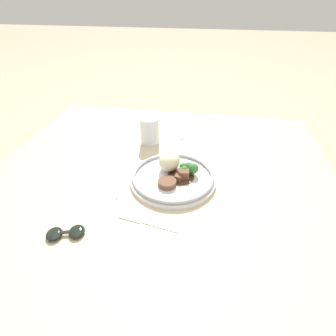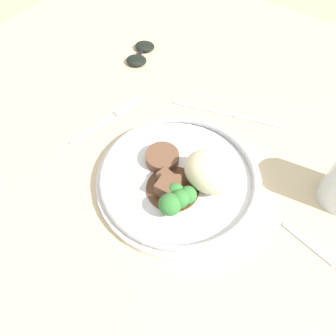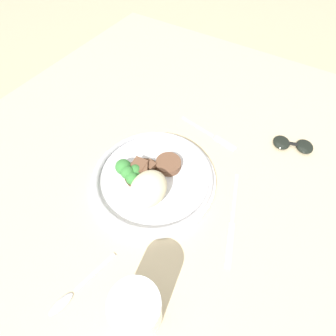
{
  "view_description": "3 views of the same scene",
  "coord_description": "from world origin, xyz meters",
  "px_view_note": "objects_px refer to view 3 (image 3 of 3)",
  "views": [
    {
      "loc": [
        -0.65,
        -0.15,
        0.58
      ],
      "look_at": [
        0.06,
        -0.03,
        0.07
      ],
      "focal_mm": 28.0,
      "sensor_mm": 36.0,
      "label": 1
    },
    {
      "loc": [
        0.21,
        -0.31,
        0.52
      ],
      "look_at": [
        0.03,
        -0.05,
        0.06
      ],
      "focal_mm": 35.0,
      "sensor_mm": 36.0,
      "label": 2
    },
    {
      "loc": [
        0.31,
        0.16,
        0.55
      ],
      "look_at": [
        0.02,
        -0.02,
        0.07
      ],
      "focal_mm": 28.0,
      "sensor_mm": 36.0,
      "label": 3
    }
  ],
  "objects_px": {
    "fork": "(213,136)",
    "sunglasses": "(293,144)",
    "plate": "(152,178)",
    "spoon": "(70,296)",
    "juice_glass": "(138,310)",
    "knife": "(232,220)"
  },
  "relations": [
    {
      "from": "plate",
      "to": "juice_glass",
      "type": "xyz_separation_m",
      "value": [
        0.24,
        0.13,
        0.03
      ]
    },
    {
      "from": "knife",
      "to": "fork",
      "type": "bearing_deg",
      "value": -162.65
    },
    {
      "from": "plate",
      "to": "spoon",
      "type": "xyz_separation_m",
      "value": [
        0.28,
        0.01,
        -0.02
      ]
    },
    {
      "from": "fork",
      "to": "knife",
      "type": "height_order",
      "value": "same"
    },
    {
      "from": "fork",
      "to": "sunglasses",
      "type": "bearing_deg",
      "value": 32.16
    },
    {
      "from": "plate",
      "to": "juice_glass",
      "type": "bearing_deg",
      "value": 29.7
    },
    {
      "from": "juice_glass",
      "to": "knife",
      "type": "height_order",
      "value": "juice_glass"
    },
    {
      "from": "plate",
      "to": "fork",
      "type": "relative_size",
      "value": 1.62
    },
    {
      "from": "juice_glass",
      "to": "knife",
      "type": "bearing_deg",
      "value": 165.79
    },
    {
      "from": "juice_glass",
      "to": "fork",
      "type": "distance_m",
      "value": 0.45
    },
    {
      "from": "spoon",
      "to": "sunglasses",
      "type": "relative_size",
      "value": 1.33
    },
    {
      "from": "sunglasses",
      "to": "spoon",
      "type": "bearing_deg",
      "value": -40.61
    },
    {
      "from": "plate",
      "to": "sunglasses",
      "type": "height_order",
      "value": "plate"
    },
    {
      "from": "juice_glass",
      "to": "fork",
      "type": "height_order",
      "value": "juice_glass"
    },
    {
      "from": "knife",
      "to": "sunglasses",
      "type": "distance_m",
      "value": 0.28
    },
    {
      "from": "juice_glass",
      "to": "knife",
      "type": "xyz_separation_m",
      "value": [
        -0.25,
        0.06,
        -0.05
      ]
    },
    {
      "from": "juice_glass",
      "to": "sunglasses",
      "type": "xyz_separation_m",
      "value": [
        -0.52,
        0.11,
        -0.04
      ]
    },
    {
      "from": "spoon",
      "to": "plate",
      "type": "bearing_deg",
      "value": -166.26
    },
    {
      "from": "plate",
      "to": "juice_glass",
      "type": "distance_m",
      "value": 0.27
    },
    {
      "from": "fork",
      "to": "knife",
      "type": "distance_m",
      "value": 0.24
    },
    {
      "from": "plate",
      "to": "sunglasses",
      "type": "bearing_deg",
      "value": 139.53
    },
    {
      "from": "plate",
      "to": "sunglasses",
      "type": "xyz_separation_m",
      "value": [
        -0.29,
        0.24,
        -0.01
      ]
    }
  ]
}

